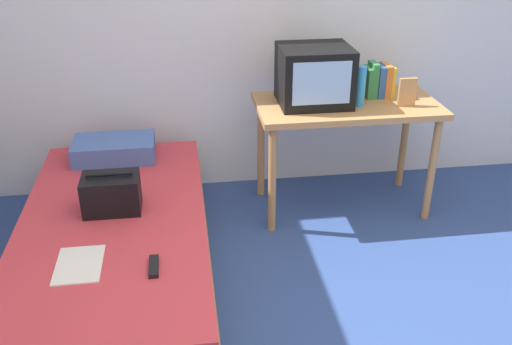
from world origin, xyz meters
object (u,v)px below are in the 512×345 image
Objects in this scene: tv at (314,76)px; handbag at (111,193)px; bed at (116,253)px; magazine at (79,265)px; book_row at (379,80)px; pillow at (114,149)px; water_bottle at (360,86)px; picture_frame at (407,92)px; desk at (346,117)px; remote_dark at (154,266)px.

handbag is at bearing -153.73° from tv.
bed is 0.46m from magazine.
pillow is at bearing -179.36° from book_row.
water_bottle is at bearing 19.30° from handbag.
bed is 1.96m from book_row.
picture_frame is 1.88m from pillow.
book_row is 1.84m from handbag.
pillow is (-0.04, 0.76, 0.28)m from bed.
tv is 1.96× the size of book_row.
picture_frame reaches higher than desk.
book_row is at bearing 24.99° from bed.
handbag reaches higher than bed.
water_bottle is 1.41× the size of picture_frame.
bed is 4.55× the size of tv.
water_bottle is 0.84× the size of handbag.
tv is 1.47× the size of handbag.
book_row is 1.44× the size of remote_dark.
book_row is 0.44× the size of pillow.
desk is 2.64× the size of tv.
water_bottle is 0.24m from book_row.
book_row is at bearing 23.33° from desk.
tv is 2.46× the size of picture_frame.
desk is 4.00× the size of magazine.
book_row is at bearing 40.65° from remote_dark.
picture_frame is at bearing -17.57° from desk.
pillow is at bearing 93.85° from handbag.
picture_frame is at bearing -9.85° from water_bottle.
tv is at bearing 29.82° from bed.
tv is 2.82× the size of remote_dark.
bed is 0.33m from handbag.
book_row is at bearing 41.83° from water_bottle.
remote_dark is at bearing -67.88° from handbag.
handbag is at bearing -158.00° from desk.
tv reaches higher than book_row.
desk is 1.56m from handbag.
handbag is (0.00, 0.10, 0.32)m from bed.
tv reaches higher than handbag.
desk reaches higher than handbag.
handbag is 0.51m from magazine.
magazine is at bearing -147.79° from water_bottle.
magazine reaches higher than bed.
tv is at bearing 174.43° from desk.
picture_frame is (0.34, -0.11, 0.19)m from desk.
magazine is at bearing -93.41° from pillow.
book_row is 0.75× the size of handbag.
bed is 6.90× the size of magazine.
remote_dark is (-1.22, -1.14, -0.22)m from desk.
book_row reaches higher than remote_dark.
picture_frame is at bearing -5.89° from pillow.
book_row is (0.18, 0.16, -0.02)m from water_bottle.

